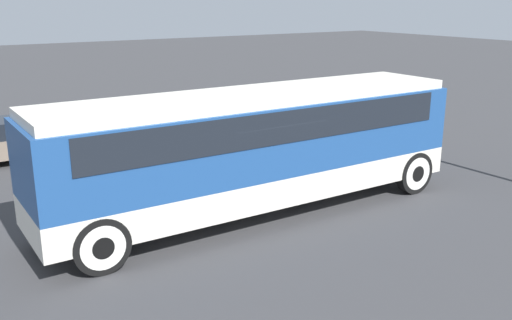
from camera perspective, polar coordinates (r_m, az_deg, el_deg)
name	(u,v)px	position (r m, az deg, el deg)	size (l,w,h in m)	color
ground_plane	(256,213)	(14.63, 0.00, -5.28)	(120.00, 120.00, 0.00)	#38383A
tour_bus	(259,140)	(14.11, 0.33, 1.98)	(11.02, 2.54, 3.11)	silver
parked_car_near	(5,141)	(20.70, -23.84, 1.77)	(4.58, 1.88, 1.43)	#7A6B5B
parked_car_mid	(268,126)	(21.01, 1.20, 3.38)	(4.01, 1.97, 1.47)	#BCBCC1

